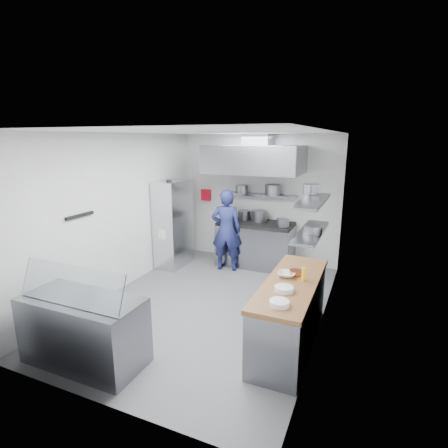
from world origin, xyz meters
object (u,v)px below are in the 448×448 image
at_px(wire_rack, 174,224).
at_px(gas_range, 255,245).
at_px(chef, 226,230).
at_px(display_case, 84,330).

bearing_deg(wire_rack, gas_range, 22.73).
relative_size(chef, wire_rack, 0.92).
bearing_deg(chef, display_case, 70.38).
relative_size(wire_rack, display_case, 1.23).
distance_m(gas_range, display_case, 4.19).
bearing_deg(gas_range, display_case, -101.64).
relative_size(gas_range, display_case, 1.07).
bearing_deg(display_case, gas_range, 78.36).
distance_m(chef, wire_rack, 1.17).
relative_size(chef, display_case, 1.14).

